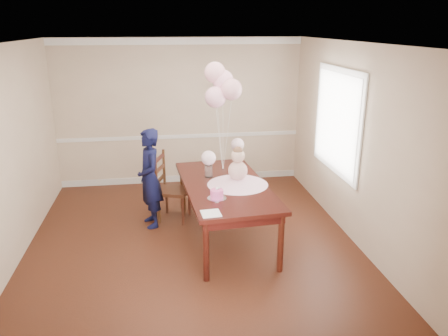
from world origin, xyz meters
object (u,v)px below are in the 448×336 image
(dining_table_top, at_px, (225,186))
(dining_chair_seat, at_px, (174,191))
(woman, at_px, (150,178))
(birthday_cake, at_px, (217,194))

(dining_table_top, height_order, dining_chair_seat, dining_table_top)
(dining_chair_seat, xyz_separation_m, woman, (-0.35, -0.17, 0.28))
(woman, bearing_deg, dining_chair_seat, 100.57)
(dining_table_top, xyz_separation_m, birthday_cake, (-0.18, -0.51, 0.09))
(dining_table_top, relative_size, woman, 1.47)
(birthday_cake, xyz_separation_m, woman, (-0.85, 1.11, -0.14))
(dining_table_top, bearing_deg, woman, 145.45)
(dining_table_top, bearing_deg, birthday_cake, -113.96)
(dining_table_top, relative_size, dining_chair_seat, 4.78)
(woman, bearing_deg, birthday_cake, 22.98)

